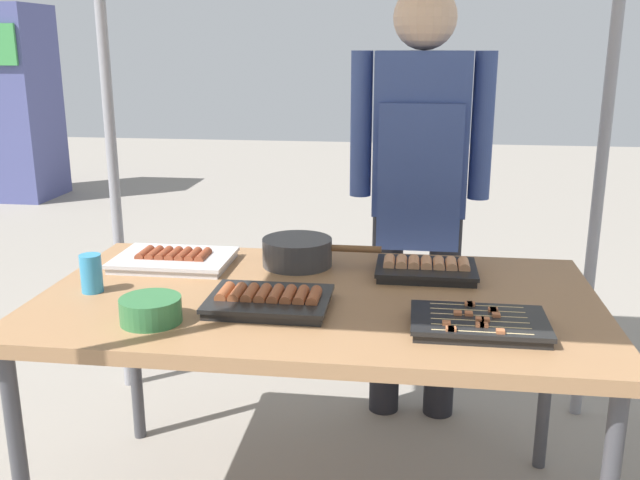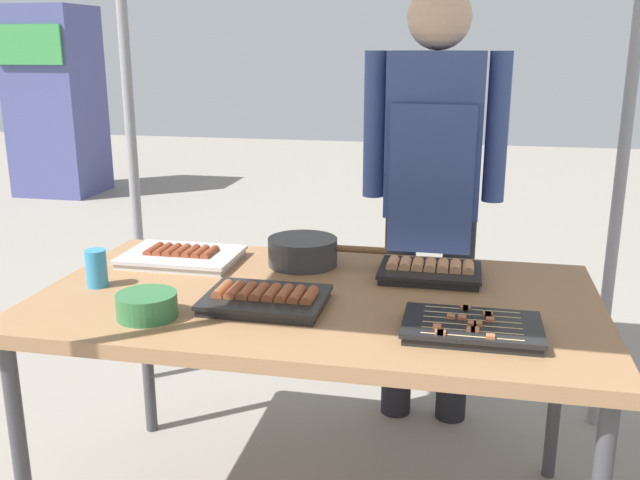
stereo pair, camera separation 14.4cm
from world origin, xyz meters
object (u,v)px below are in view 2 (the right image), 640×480
at_px(tray_meat_skewers, 472,328).
at_px(tray_pork_links, 430,271).
at_px(tray_spring_rolls, 182,256).
at_px(drink_cup_near_edge, 96,268).
at_px(condiment_bowl, 147,305).
at_px(cooking_wok, 303,250).
at_px(vendor_woman, 433,175).
at_px(stall_table, 316,312).
at_px(tray_grilled_sausages, 266,299).
at_px(neighbor_stall_left, 56,102).

height_order(tray_meat_skewers, tray_pork_links, tray_pork_links).
xyz_separation_m(tray_spring_rolls, drink_cup_near_edge, (-0.15, -0.28, 0.04)).
bearing_deg(condiment_bowl, tray_spring_rolls, 102.14).
bearing_deg(tray_pork_links, tray_spring_rolls, -179.96).
distance_m(tray_meat_skewers, cooking_wok, 0.72).
distance_m(condiment_bowl, drink_cup_near_edge, 0.32).
height_order(condiment_bowl, vendor_woman, vendor_woman).
xyz_separation_m(stall_table, tray_grilled_sausages, (-0.12, -0.12, 0.07)).
bearing_deg(tray_meat_skewers, vendor_woman, 99.46).
xyz_separation_m(cooking_wok, drink_cup_near_edge, (-0.55, -0.33, 0.01)).
bearing_deg(tray_meat_skewers, tray_grilled_sausages, 171.28).
distance_m(stall_table, tray_meat_skewers, 0.49).
bearing_deg(vendor_woman, stall_table, 68.60).
bearing_deg(condiment_bowl, tray_meat_skewers, 4.00).
distance_m(stall_table, cooking_wok, 0.31).
height_order(tray_pork_links, neighbor_stall_left, neighbor_stall_left).
bearing_deg(tray_meat_skewers, cooking_wok, 138.54).
bearing_deg(stall_table, condiment_bowl, -146.67).
bearing_deg(tray_pork_links, tray_meat_skewers, -73.36).
relative_size(drink_cup_near_edge, neighbor_stall_left, 0.06).
bearing_deg(cooking_wok, condiment_bowl, -119.13).
distance_m(cooking_wok, condiment_bowl, 0.61).
bearing_deg(drink_cup_near_edge, condiment_bowl, -38.39).
bearing_deg(cooking_wok, stall_table, -69.50).
height_order(stall_table, tray_grilled_sausages, tray_grilled_sausages).
distance_m(condiment_bowl, neighbor_stall_left, 5.72).
bearing_deg(condiment_bowl, vendor_woman, 55.28).
xyz_separation_m(stall_table, neighbor_stall_left, (-3.59, 4.48, 0.21)).
bearing_deg(condiment_bowl, tray_grilled_sausages, 26.98).
bearing_deg(tray_pork_links, drink_cup_near_edge, -163.74).
bearing_deg(vendor_woman, tray_grilled_sausages, 64.55).
bearing_deg(neighbor_stall_left, stall_table, -51.34).
distance_m(stall_table, tray_spring_rolls, 0.55).
bearing_deg(stall_table, tray_meat_skewers, -25.04).
distance_m(tray_grilled_sausages, neighbor_stall_left, 5.77).
bearing_deg(cooking_wok, tray_pork_links, -7.27).
relative_size(cooking_wok, neighbor_stall_left, 0.21).
xyz_separation_m(tray_pork_links, cooking_wok, (-0.41, 0.05, 0.03)).
bearing_deg(drink_cup_near_edge, tray_spring_rolls, 61.85).
bearing_deg(tray_grilled_sausages, tray_pork_links, 38.32).
bearing_deg(tray_meat_skewers, tray_spring_rolls, 155.78).
xyz_separation_m(condiment_bowl, neighbor_stall_left, (-3.19, 4.75, 0.13)).
bearing_deg(drink_cup_near_edge, stall_table, 5.41).
distance_m(vendor_woman, neighbor_stall_left, 5.40).
xyz_separation_m(cooking_wok, vendor_woman, (0.39, 0.45, 0.18)).
relative_size(cooking_wok, drink_cup_near_edge, 3.44).
xyz_separation_m(stall_table, condiment_bowl, (-0.40, -0.26, 0.09)).
relative_size(stall_table, cooking_wok, 4.14).
xyz_separation_m(tray_meat_skewers, tray_spring_rolls, (-0.94, 0.42, 0.00)).
distance_m(tray_pork_links, vendor_woman, 0.55).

